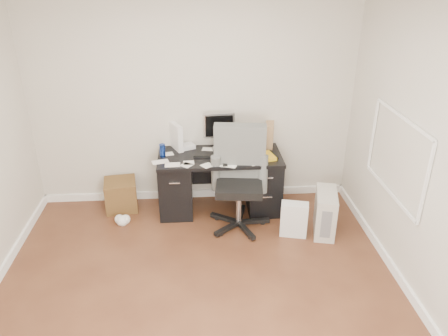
# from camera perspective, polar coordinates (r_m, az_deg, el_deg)

# --- Properties ---
(ground) EXTENTS (4.00, 4.00, 0.00)m
(ground) POSITION_cam_1_polar(r_m,az_deg,el_deg) (4.32, -3.22, -16.72)
(ground) COLOR #492617
(ground) RESTS_ON ground
(room_shell) EXTENTS (4.02, 4.02, 2.71)m
(room_shell) POSITION_cam_1_polar(r_m,az_deg,el_deg) (3.46, -3.36, 4.43)
(room_shell) COLOR beige
(room_shell) RESTS_ON ground
(desk) EXTENTS (1.50, 0.70, 0.75)m
(desk) POSITION_cam_1_polar(r_m,az_deg,el_deg) (5.46, -0.54, -1.69)
(desk) COLOR black
(desk) RESTS_ON ground
(loose_papers) EXTENTS (1.10, 0.60, 0.00)m
(loose_papers) POSITION_cam_1_polar(r_m,az_deg,el_deg) (5.26, -2.70, 1.39)
(loose_papers) COLOR white
(loose_papers) RESTS_ON desk
(lcd_monitor) EXTENTS (0.39, 0.24, 0.48)m
(lcd_monitor) POSITION_cam_1_polar(r_m,az_deg,el_deg) (5.39, -0.67, 4.80)
(lcd_monitor) COLOR silver
(lcd_monitor) RESTS_ON desk
(keyboard) EXTENTS (0.43, 0.21, 0.02)m
(keyboard) POSITION_cam_1_polar(r_m,az_deg,el_deg) (5.30, -1.71, 1.72)
(keyboard) COLOR black
(keyboard) RESTS_ON desk
(computer_mouse) EXTENTS (0.07, 0.07, 0.06)m
(computer_mouse) POSITION_cam_1_polar(r_m,az_deg,el_deg) (5.23, 3.72, 1.55)
(computer_mouse) COLOR silver
(computer_mouse) RESTS_ON desk
(travel_mug) EXTENTS (0.08, 0.08, 0.16)m
(travel_mug) POSITION_cam_1_polar(r_m,az_deg,el_deg) (5.30, -8.04, 2.29)
(travel_mug) COLOR navy
(travel_mug) RESTS_ON desk
(white_binder) EXTENTS (0.24, 0.31, 0.33)m
(white_binder) POSITION_cam_1_polar(r_m,az_deg,el_deg) (5.47, -6.24, 4.09)
(white_binder) COLOR white
(white_binder) RESTS_ON desk
(magazine_file) EXTENTS (0.19, 0.29, 0.31)m
(magazine_file) POSITION_cam_1_polar(r_m,az_deg,el_deg) (5.55, 5.94, 4.34)
(magazine_file) COLOR #A5764F
(magazine_file) RESTS_ON desk
(pen_cup) EXTENTS (0.11, 0.11, 0.22)m
(pen_cup) POSITION_cam_1_polar(r_m,az_deg,el_deg) (5.40, 2.67, 3.31)
(pen_cup) COLOR #563618
(pen_cup) RESTS_ON desk
(yellow_book) EXTENTS (0.24, 0.28, 0.04)m
(yellow_book) POSITION_cam_1_polar(r_m,az_deg,el_deg) (5.26, 5.62, 1.54)
(yellow_book) COLOR yellow
(yellow_book) RESTS_ON desk
(paper_remote) EXTENTS (0.31, 0.28, 0.02)m
(paper_remote) POSITION_cam_1_polar(r_m,az_deg,el_deg) (5.08, 0.32, 0.65)
(paper_remote) COLOR white
(paper_remote) RESTS_ON desk
(office_chair) EXTENTS (0.76, 0.76, 1.22)m
(office_chair) POSITION_cam_1_polar(r_m,az_deg,el_deg) (5.01, 2.00, -1.67)
(office_chair) COLOR #515451
(office_chair) RESTS_ON ground
(pc_tower) EXTENTS (0.34, 0.55, 0.51)m
(pc_tower) POSITION_cam_1_polar(r_m,az_deg,el_deg) (5.22, 13.08, -5.67)
(pc_tower) COLOR #B2ADA0
(pc_tower) RESTS_ON ground
(shopping_bag) EXTENTS (0.35, 0.28, 0.41)m
(shopping_bag) POSITION_cam_1_polar(r_m,az_deg,el_deg) (5.11, 9.12, -6.63)
(shopping_bag) COLOR silver
(shopping_bag) RESTS_ON ground
(wicker_basket) EXTENTS (0.44, 0.44, 0.39)m
(wicker_basket) POSITION_cam_1_polar(r_m,az_deg,el_deg) (5.73, -13.30, -3.42)
(wicker_basket) COLOR #492A15
(wicker_basket) RESTS_ON ground
(desk_printer) EXTENTS (0.43, 0.40, 0.21)m
(desk_printer) POSITION_cam_1_polar(r_m,az_deg,el_deg) (5.74, -6.32, -3.80)
(desk_printer) COLOR slate
(desk_printer) RESTS_ON ground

